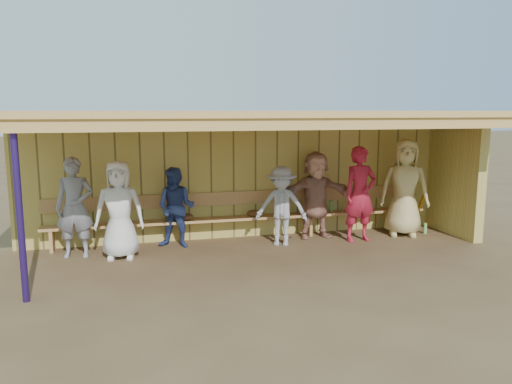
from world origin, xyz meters
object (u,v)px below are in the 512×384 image
(player_e, at_px, (281,206))
(bench, at_px, (246,212))
(player_c, at_px, (176,208))
(player_h, at_px, (405,188))
(player_f, at_px, (316,195))
(player_a, at_px, (75,207))
(player_b, at_px, (119,210))
(player_g, at_px, (360,194))

(player_e, height_order, bench, player_e)
(player_c, xyz_separation_m, player_h, (4.53, -0.25, 0.23))
(player_f, height_order, player_h, player_h)
(player_a, distance_m, player_f, 4.47)
(player_h, bearing_deg, player_e, -153.81)
(player_h, relative_size, bench, 0.26)
(player_a, relative_size, player_b, 1.03)
(player_b, xyz_separation_m, player_g, (4.47, 0.04, 0.08))
(player_e, relative_size, bench, 0.20)
(player_g, relative_size, player_h, 0.94)
(player_b, relative_size, player_c, 1.13)
(bench, bearing_deg, player_c, -167.68)
(player_a, distance_m, bench, 3.19)
(player_e, xyz_separation_m, player_g, (1.55, -0.09, 0.17))
(player_c, relative_size, bench, 0.20)
(player_c, bearing_deg, player_g, 17.39)
(player_f, bearing_deg, player_g, -30.23)
(player_c, bearing_deg, player_f, 24.48)
(player_h, height_order, bench, player_h)
(player_c, distance_m, player_e, 1.95)
(player_a, height_order, player_h, player_h)
(player_e, height_order, player_g, player_g)
(player_a, height_order, bench, player_a)
(player_b, height_order, player_f, player_f)
(player_b, bearing_deg, bench, 24.13)
(player_a, relative_size, player_c, 1.17)
(player_a, relative_size, player_f, 1.01)
(player_h, distance_m, bench, 3.21)
(bench, bearing_deg, player_f, -12.88)
(player_b, relative_size, player_h, 0.86)
(player_g, xyz_separation_m, player_h, (1.06, 0.18, 0.06))
(player_f, bearing_deg, bench, 167.36)
(player_g, bearing_deg, player_e, 171.94)
(player_f, bearing_deg, player_h, -7.70)
(player_h, bearing_deg, bench, -165.78)
(player_c, xyz_separation_m, player_e, (1.92, -0.34, 0.00))
(player_c, relative_size, player_f, 0.86)
(player_f, height_order, bench, player_f)
(player_f, relative_size, bench, 0.23)
(player_e, relative_size, player_f, 0.86)
(player_c, distance_m, bench, 1.45)
(player_f, bearing_deg, player_c, -179.76)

